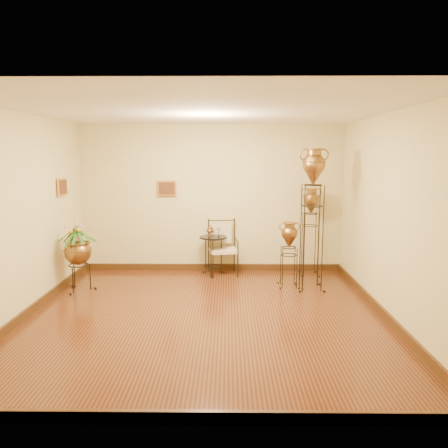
{
  "coord_description": "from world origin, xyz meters",
  "views": [
    {
      "loc": [
        0.32,
        -5.82,
        2.23
      ],
      "look_at": [
        0.25,
        1.3,
        1.1
      ],
      "focal_mm": 35.0,
      "sensor_mm": 36.0,
      "label": 1
    }
  ],
  "objects_px": {
    "amphora_mid": "(310,231)",
    "side_table": "(213,255)",
    "armchair": "(223,248)",
    "amphora_tall": "(312,218)",
    "planter_urn": "(78,249)"
  },
  "relations": [
    {
      "from": "amphora_mid",
      "to": "planter_urn",
      "type": "bearing_deg",
      "value": -165.93
    },
    {
      "from": "amphora_mid",
      "to": "side_table",
      "type": "height_order",
      "value": "amphora_mid"
    },
    {
      "from": "armchair",
      "to": "side_table",
      "type": "bearing_deg",
      "value": 171.93
    },
    {
      "from": "armchair",
      "to": "side_table",
      "type": "relative_size",
      "value": 1.1
    },
    {
      "from": "amphora_tall",
      "to": "armchair",
      "type": "distance_m",
      "value": 1.85
    },
    {
      "from": "planter_urn",
      "to": "armchair",
      "type": "xyz_separation_m",
      "value": [
        2.37,
        1.0,
        -0.2
      ]
    },
    {
      "from": "amphora_mid",
      "to": "armchair",
      "type": "relative_size",
      "value": 1.63
    },
    {
      "from": "amphora_tall",
      "to": "side_table",
      "type": "bearing_deg",
      "value": 152.31
    },
    {
      "from": "planter_urn",
      "to": "armchair",
      "type": "relative_size",
      "value": 1.25
    },
    {
      "from": "amphora_tall",
      "to": "amphora_mid",
      "type": "height_order",
      "value": "amphora_tall"
    },
    {
      "from": "amphora_mid",
      "to": "armchair",
      "type": "height_order",
      "value": "amphora_mid"
    },
    {
      "from": "amphora_mid",
      "to": "side_table",
      "type": "xyz_separation_m",
      "value": [
        -1.8,
        0.0,
        -0.45
      ]
    },
    {
      "from": "amphora_mid",
      "to": "amphora_tall",
      "type": "bearing_deg",
      "value": -99.4
    },
    {
      "from": "amphora_tall",
      "to": "planter_urn",
      "type": "height_order",
      "value": "amphora_tall"
    },
    {
      "from": "amphora_mid",
      "to": "side_table",
      "type": "distance_m",
      "value": 1.86
    }
  ]
}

